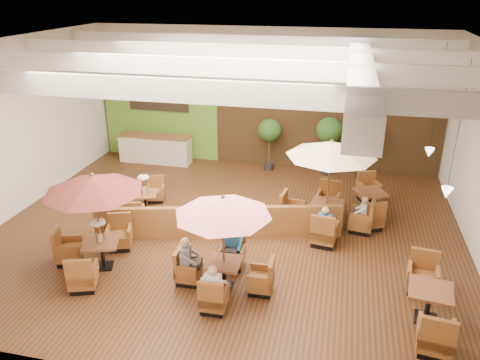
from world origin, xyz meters
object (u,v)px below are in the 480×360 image
(topiary_2, at_px, (366,135))
(topiary_0, at_px, (270,132))
(table_4, at_px, (428,305))
(service_counter, at_px, (155,149))
(topiary_1, at_px, (329,132))
(diner_2, at_px, (188,256))
(table_1, at_px, (223,226))
(table_3, at_px, (139,199))
(diner_1, at_px, (233,242))
(table_2, at_px, (330,170))
(diner_4, at_px, (362,210))
(table_0, at_px, (93,201))
(table_5, at_px, (369,203))
(booth_divider, at_px, (219,222))
(diner_0, at_px, (213,283))
(diner_3, at_px, (325,222))

(topiary_2, bearing_deg, topiary_0, 180.00)
(table_4, bearing_deg, service_counter, 148.28)
(topiary_1, xyz_separation_m, diner_2, (-2.97, -8.12, -0.96))
(table_1, bearing_deg, topiary_2, 65.91)
(table_3, xyz_separation_m, diner_1, (3.79, -2.50, 0.30))
(table_2, height_order, diner_4, table_2)
(topiary_2, distance_m, diner_1, 8.02)
(topiary_0, distance_m, diner_1, 7.25)
(table_0, relative_size, table_5, 0.97)
(booth_divider, relative_size, table_2, 2.52)
(diner_0, bearing_deg, table_0, 164.17)
(service_counter, relative_size, table_3, 1.23)
(diner_2, height_order, diner_4, diner_2)
(service_counter, height_order, diner_3, diner_3)
(topiary_2, bearing_deg, table_2, -104.26)
(table_3, relative_size, topiary_0, 1.16)
(table_1, distance_m, table_4, 4.93)
(diner_2, relative_size, diner_4, 1.15)
(service_counter, height_order, table_2, table_2)
(service_counter, xyz_separation_m, diner_0, (5.05, -8.84, 0.17))
(table_2, relative_size, table_5, 1.00)
(table_0, xyz_separation_m, table_4, (8.18, -0.31, -1.53))
(diner_4, bearing_deg, booth_divider, 117.37)
(service_counter, height_order, diner_0, diner_0)
(booth_divider, relative_size, diner_1, 9.56)
(table_2, distance_m, topiary_0, 5.13)
(table_2, distance_m, table_3, 6.26)
(service_counter, relative_size, table_4, 1.05)
(booth_divider, distance_m, diner_1, 1.64)
(topiary_1, bearing_deg, table_5, -63.79)
(table_3, relative_size, table_5, 0.85)
(diner_3, bearing_deg, topiary_2, 86.44)
(service_counter, distance_m, topiary_0, 4.90)
(table_0, bearing_deg, diner_0, -36.28)
(table_0, relative_size, table_2, 0.98)
(service_counter, height_order, diner_2, diner_2)
(service_counter, xyz_separation_m, topiary_2, (8.46, 0.20, 1.15))
(diner_0, distance_m, diner_3, 4.21)
(booth_divider, distance_m, diner_4, 4.30)
(diner_2, bearing_deg, table_2, 130.13)
(diner_0, relative_size, diner_4, 1.09)
(diner_1, distance_m, diner_4, 4.32)
(table_3, bearing_deg, table_5, -4.67)
(table_5, xyz_separation_m, diner_1, (-3.61, -4.03, 0.36))
(service_counter, xyz_separation_m, booth_divider, (4.30, -5.56, -0.08))
(table_0, bearing_deg, table_3, 77.30)
(topiary_0, distance_m, topiary_1, 2.31)
(service_counter, distance_m, diner_4, 9.40)
(table_1, height_order, topiary_2, table_1)
(table_5, height_order, diner_3, diner_3)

